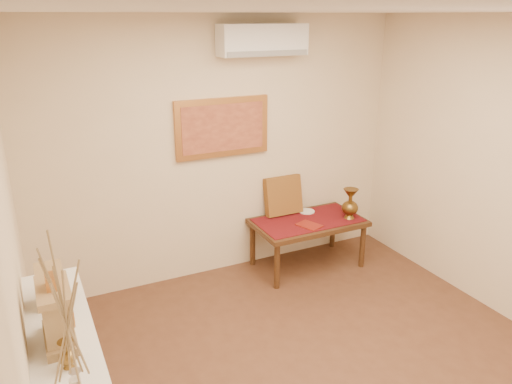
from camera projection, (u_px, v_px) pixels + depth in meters
ceiling at (368, 11)px, 2.81m from camera, size 4.50×4.50×0.00m
wall_back at (222, 151)px, 5.17m from camera, size 4.00×0.02×2.70m
wall_left at (17, 303)px, 2.44m from camera, size 0.02×4.50×2.70m
white_vase at (71, 356)px, 1.85m from camera, size 0.19×0.19×1.01m
brass_urn_small at (67, 350)px, 2.52m from camera, size 0.09×0.09×0.20m
table_cloth at (308, 220)px, 5.47m from camera, size 1.14×0.59×0.01m
brass_urn_tall at (350, 200)px, 5.45m from camera, size 0.18×0.18×0.41m
plate at (307, 211)px, 5.69m from camera, size 0.18×0.18×0.01m
menu at (309, 225)px, 5.31m from camera, size 0.26×0.30×0.01m
cushion at (283, 195)px, 5.58m from camera, size 0.43×0.19×0.44m
mantel_clock at (57, 314)px, 2.70m from camera, size 0.17×0.36×0.41m
wooden_chest at (51, 285)px, 3.08m from camera, size 0.16×0.21×0.24m
low_table at (308, 226)px, 5.49m from camera, size 1.20×0.70×0.55m
painting at (223, 127)px, 5.06m from camera, size 1.00×0.06×0.60m
ac_unit at (263, 40)px, 4.85m from camera, size 0.90×0.25×0.30m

